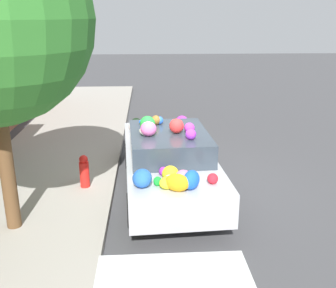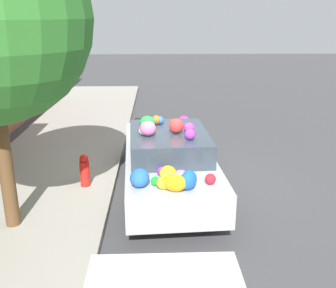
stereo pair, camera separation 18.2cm
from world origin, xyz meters
TOP-DOWN VIEW (x-y plane):
  - ground_plane at (0.00, 0.00)m, footprint 60.00×60.00m
  - sidewalk_curb at (0.00, 2.70)m, footprint 24.00×3.20m
  - fire_hydrant at (-0.04, 1.70)m, footprint 0.20×0.20m
  - art_car at (-0.06, -0.05)m, footprint 4.62×2.03m

SIDE VIEW (x-z plane):
  - ground_plane at x=0.00m, z-range 0.00..0.00m
  - sidewalk_curb at x=0.00m, z-range 0.00..0.15m
  - fire_hydrant at x=-0.04m, z-range 0.14..0.84m
  - art_car at x=-0.06m, z-range -0.09..1.57m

